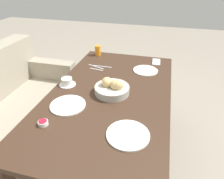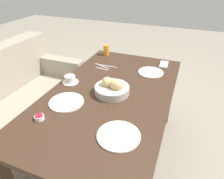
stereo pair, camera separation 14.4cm
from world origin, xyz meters
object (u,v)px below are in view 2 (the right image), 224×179
(knife_silver, at_px, (108,66))
(bread_basket, at_px, (112,88))
(plate_near_left, at_px, (119,136))
(plate_near_right, at_px, (151,72))
(couch, at_px, (11,114))
(coffee_cup, at_px, (70,79))
(plate_far_center, at_px, (66,102))
(jam_bowl_berry, at_px, (39,117))
(juice_glass, at_px, (106,50))
(spoon_coffee, at_px, (102,69))
(cell_phone, at_px, (164,64))
(fork_silver, at_px, (102,66))

(knife_silver, bearing_deg, bread_basket, -153.90)
(plate_near_left, relative_size, plate_near_right, 1.11)
(couch, relative_size, coffee_cup, 12.09)
(plate_far_center, distance_m, jam_bowl_berry, 0.22)
(couch, xyz_separation_m, coffee_cup, (0.13, -0.62, 0.43))
(bread_basket, height_order, plate_near_left, bread_basket)
(coffee_cup, relative_size, knife_silver, 0.73)
(juice_glass, relative_size, coffee_cup, 0.80)
(plate_near_right, height_order, spoon_coffee, plate_near_right)
(plate_far_center, relative_size, juice_glass, 2.29)
(jam_bowl_berry, bearing_deg, cell_phone, -28.06)
(fork_silver, bearing_deg, plate_near_left, -150.38)
(juice_glass, relative_size, spoon_coffee, 0.78)
(jam_bowl_berry, xyz_separation_m, fork_silver, (0.83, -0.04, -0.01))
(bread_basket, relative_size, fork_silver, 1.50)
(plate_near_left, xyz_separation_m, knife_silver, (0.81, 0.40, -0.00))
(plate_near_right, relative_size, knife_silver, 1.23)
(coffee_cup, height_order, fork_silver, coffee_cup)
(plate_far_center, distance_m, knife_silver, 0.64)
(fork_silver, distance_m, spoon_coffee, 0.06)
(cell_phone, bearing_deg, fork_silver, 114.71)
(knife_silver, bearing_deg, juice_glass, 26.33)
(spoon_coffee, bearing_deg, plate_far_center, 179.24)
(bread_basket, bearing_deg, cell_phone, -22.87)
(knife_silver, bearing_deg, cell_phone, -64.81)
(plate_near_right, bearing_deg, bread_basket, 155.86)
(plate_near_left, relative_size, coffee_cup, 1.87)
(spoon_coffee, bearing_deg, couch, 120.74)
(couch, relative_size, spoon_coffee, 11.74)
(bread_basket, bearing_deg, couch, 95.96)
(juice_glass, xyz_separation_m, fork_silver, (-0.28, -0.07, -0.05))
(plate_near_left, height_order, juice_glass, juice_glass)
(plate_near_right, distance_m, jam_bowl_berry, 0.99)
(spoon_coffee, distance_m, cell_phone, 0.59)
(coffee_cup, bearing_deg, fork_silver, -16.45)
(fork_silver, bearing_deg, plate_near_right, -86.34)
(coffee_cup, height_order, knife_silver, coffee_cup)
(plate_far_center, bearing_deg, cell_phone, -30.83)
(couch, distance_m, bread_basket, 1.09)
(plate_near_left, xyz_separation_m, plate_near_right, (0.82, -0.00, 0.00))
(fork_silver, relative_size, spoon_coffee, 1.27)
(coffee_cup, distance_m, spoon_coffee, 0.34)
(plate_near_left, bearing_deg, knife_silver, 25.96)
(jam_bowl_berry, bearing_deg, knife_silver, -6.53)
(fork_silver, bearing_deg, spoon_coffee, -158.73)
(plate_far_center, bearing_deg, plate_near_right, -33.89)
(coffee_cup, height_order, cell_phone, coffee_cup)
(plate_near_left, bearing_deg, plate_far_center, 68.88)
(coffee_cup, distance_m, fork_silver, 0.39)
(couch, height_order, jam_bowl_berry, couch)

